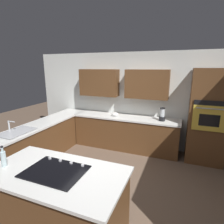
# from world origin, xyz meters

# --- Properties ---
(ground_plane) EXTENTS (14.00, 14.00, 0.00)m
(ground_plane) POSITION_xyz_m (0.00, 0.00, 0.00)
(ground_plane) COLOR brown
(wall_back) EXTENTS (6.00, 0.44, 2.60)m
(wall_back) POSITION_xyz_m (0.07, -2.04, 1.42)
(wall_back) COLOR silver
(wall_back) RESTS_ON ground
(lower_cabinets_back) EXTENTS (2.80, 0.60, 0.86)m
(lower_cabinets_back) POSITION_xyz_m (0.10, -1.72, 0.43)
(lower_cabinets_back) COLOR brown
(lower_cabinets_back) RESTS_ON ground
(countertop_back) EXTENTS (2.84, 0.64, 0.04)m
(countertop_back) POSITION_xyz_m (0.10, -1.72, 0.88)
(countertop_back) COLOR silver
(countertop_back) RESTS_ON lower_cabinets_back
(lower_cabinets_side) EXTENTS (0.60, 2.90, 0.86)m
(lower_cabinets_side) POSITION_xyz_m (1.82, -0.55, 0.43)
(lower_cabinets_side) COLOR brown
(lower_cabinets_side) RESTS_ON ground
(countertop_side) EXTENTS (0.64, 2.94, 0.04)m
(countertop_side) POSITION_xyz_m (1.82, -0.55, 0.88)
(countertop_side) COLOR silver
(countertop_side) RESTS_ON lower_cabinets_side
(island_base) EXTENTS (1.75, 0.89, 0.86)m
(island_base) POSITION_xyz_m (0.16, 1.15, 0.43)
(island_base) COLOR brown
(island_base) RESTS_ON ground
(island_top) EXTENTS (1.83, 0.97, 0.04)m
(island_top) POSITION_xyz_m (0.16, 1.15, 0.88)
(island_top) COLOR silver
(island_top) RESTS_ON island_base
(wall_oven) EXTENTS (0.80, 0.66, 2.18)m
(wall_oven) POSITION_xyz_m (-1.85, -1.72, 1.09)
(wall_oven) COLOR brown
(wall_oven) RESTS_ON ground
(sink_unit) EXTENTS (0.46, 0.70, 0.23)m
(sink_unit) POSITION_xyz_m (1.83, 0.25, 0.92)
(sink_unit) COLOR #515456
(sink_unit) RESTS_ON countertop_side
(cooktop) EXTENTS (0.76, 0.56, 0.03)m
(cooktop) POSITION_xyz_m (0.16, 1.15, 0.91)
(cooktop) COLOR black
(cooktop) RESTS_ON island_top
(blender) EXTENTS (0.15, 0.15, 0.33)m
(blender) POSITION_xyz_m (-0.85, -1.70, 1.04)
(blender) COLOR black
(blender) RESTS_ON countertop_back
(mixing_bowl) EXTENTS (0.19, 0.19, 0.10)m
(mixing_bowl) POSITION_xyz_m (0.40, -1.70, 0.95)
(mixing_bowl) COLOR white
(mixing_bowl) RESTS_ON countertop_back
(oil_bottle) EXTENTS (0.07, 0.07, 0.29)m
(oil_bottle) POSITION_xyz_m (0.88, 1.29, 1.02)
(oil_bottle) COLOR silver
(oil_bottle) RESTS_ON island_top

